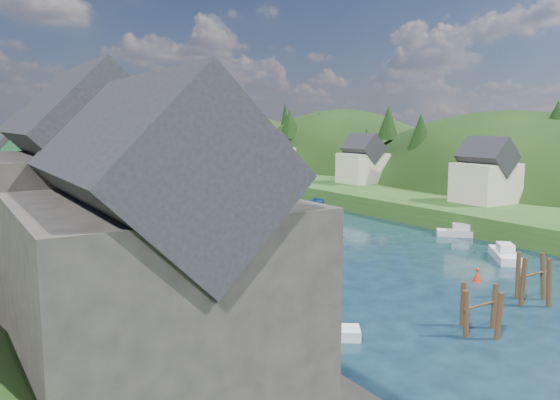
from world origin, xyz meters
TOP-DOWN VIEW (x-y plane):
  - ground at (0.00, 50.00)m, footprint 600.00×600.00m
  - hillside_right at (45.00, 75.00)m, footprint 36.00×245.56m
  - far_hills at (1.22, 174.01)m, footprint 103.00×68.00m
  - hill_trees at (0.30, 65.18)m, footprint 90.95×146.35m
  - quay_left at (-24.00, 20.00)m, footprint 12.00×110.00m
  - quayside_buildings at (-26.00, 6.39)m, footprint 8.00×35.84m
  - boat_sheds at (-26.00, 39.00)m, footprint 7.00×21.00m
  - terrace_right at (25.00, 40.00)m, footprint 16.00×120.00m
  - right_bank_cottages at (28.00, 48.33)m, footprint 9.00×59.24m
  - piling_cluster_near at (-4.93, -2.32)m, footprint 3.04×2.85m
  - piling_cluster_far at (2.83, -0.63)m, footprint 2.82×2.67m
  - channel_buoy_near at (3.75, 4.70)m, footprint 0.70×0.70m
  - channel_buoy_far at (0.21, 23.93)m, footprint 0.70×0.70m
  - moored_boats at (-1.46, 21.53)m, footprint 37.12×97.15m

SIDE VIEW (x-z plane):
  - far_hills at x=1.22m, z-range -32.80..11.20m
  - hillside_right at x=45.00m, z-range -31.41..16.59m
  - ground at x=0.00m, z-range 0.00..0.00m
  - channel_buoy_near at x=3.75m, z-range -0.07..1.03m
  - channel_buoy_far at x=0.21m, z-range -0.07..1.03m
  - moored_boats at x=-1.46m, z-range -0.49..1.72m
  - quay_left at x=-24.00m, z-range 0.00..2.00m
  - piling_cluster_near at x=-4.93m, z-range -0.57..2.81m
  - terrace_right at x=25.00m, z-range 0.00..2.40m
  - piling_cluster_far at x=2.83m, z-range -0.57..3.37m
  - boat_sheds at x=-26.00m, z-range 1.52..9.02m
  - right_bank_cottages at x=28.00m, z-range 1.64..10.05m
  - quayside_buildings at x=-26.00m, z-range 0.64..13.54m
  - hill_trees at x=0.30m, z-range 4.84..17.26m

